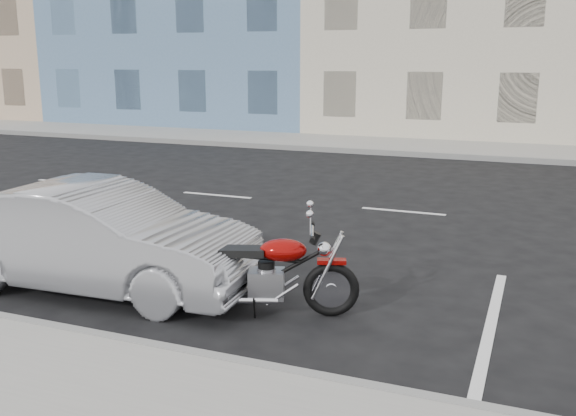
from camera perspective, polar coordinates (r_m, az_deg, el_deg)
name	(u,v)px	position (r m, az deg, el deg)	size (l,w,h in m)	color
ground	(514,221)	(12.20, 19.43, -1.10)	(120.00, 120.00, 0.00)	black
sidewalk_far	(368,144)	(21.42, 7.09, 5.64)	(80.00, 3.40, 0.15)	gray
curb_far	(353,151)	(19.80, 5.83, 5.07)	(80.00, 0.12, 0.16)	gray
motorcycle	(334,277)	(7.23, 4.08, -6.18)	(1.93, 0.90, 1.01)	black
sedan_silver	(99,238)	(8.32, -16.48, -2.56)	(1.42, 4.09, 1.35)	#97989E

